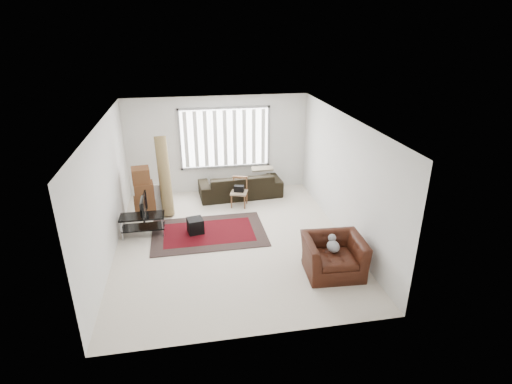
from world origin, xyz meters
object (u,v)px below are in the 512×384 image
at_px(moving_boxes, 144,194).
at_px(sofa, 240,181).
at_px(armchair, 334,253).
at_px(side_chair, 239,191).
at_px(tv_stand, 143,221).

distance_m(moving_boxes, sofa, 2.65).
bearing_deg(moving_boxes, armchair, -40.60).
relative_size(side_chair, armchair, 0.66).
bearing_deg(armchair, side_chair, 115.00).
height_order(moving_boxes, armchair, moving_boxes).
height_order(moving_boxes, side_chair, moving_boxes).
relative_size(tv_stand, sofa, 0.44).
xyz_separation_m(sofa, side_chair, (-0.12, -0.63, -0.01)).
bearing_deg(tv_stand, side_chair, 26.91).
bearing_deg(armchair, tv_stand, 152.91).
bearing_deg(sofa, moving_boxes, 13.76).
xyz_separation_m(tv_stand, sofa, (2.49, 1.83, 0.08)).
bearing_deg(moving_boxes, sofa, 17.45).
bearing_deg(sofa, tv_stand, 32.69).
bearing_deg(moving_boxes, side_chair, 3.84).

